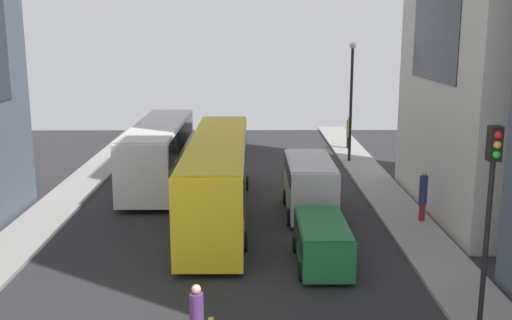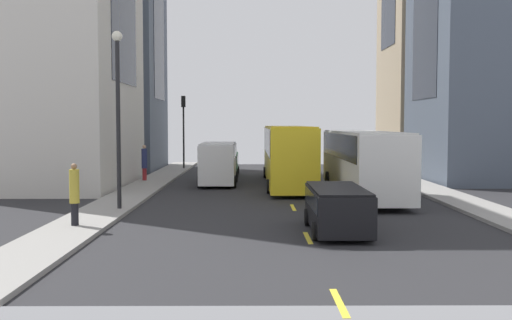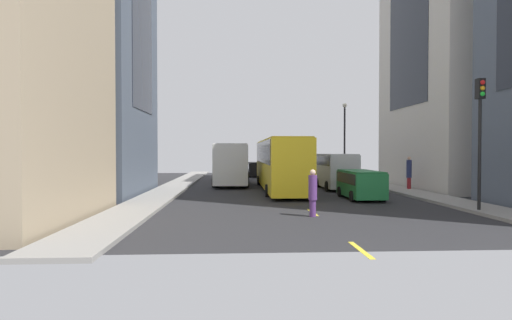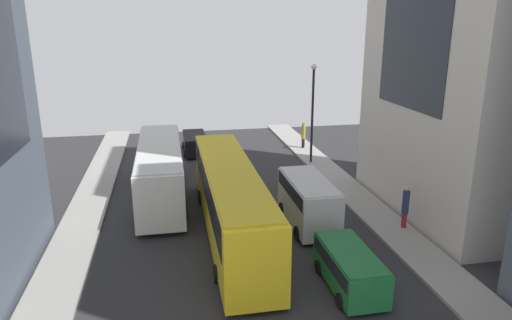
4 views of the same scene
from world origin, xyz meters
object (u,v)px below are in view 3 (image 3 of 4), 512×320
city_bus_white (231,160)px  streetcar_yellow (279,160)px  pedestrian_waiting_curb (409,172)px  pedestrian_crossing_mid (340,165)px  traffic_light_near_corner (480,119)px  delivery_van_white (336,169)px  pedestrian_walking_far (313,192)px  car_black_0 (256,168)px  car_green_1 (360,182)px

city_bus_white → streetcar_yellow: size_ratio=0.82×
pedestrian_waiting_curb → pedestrian_crossing_mid: bearing=143.6°
city_bus_white → traffic_light_near_corner: size_ratio=2.07×
streetcar_yellow → pedestrian_waiting_curb: size_ratio=6.51×
delivery_van_white → pedestrian_walking_far: (-4.11, -12.45, -0.46)m
car_black_0 → pedestrian_crossing_mid: (9.19, -0.61, 0.39)m
traffic_light_near_corner → delivery_van_white: bearing=106.4°
city_bus_white → traffic_light_near_corner: 21.01m
car_black_0 → car_green_1: 22.48m
delivery_van_white → pedestrian_crossing_mid: bearing=74.4°
pedestrian_waiting_curb → streetcar_yellow: bearing=-136.7°
streetcar_yellow → city_bus_white: bearing=120.3°
streetcar_yellow → car_green_1: 7.34m
car_green_1 → traffic_light_near_corner: traffic_light_near_corner is taller
delivery_van_white → pedestrian_crossing_mid: 15.68m
pedestrian_walking_far → traffic_light_near_corner: size_ratio=0.34×
delivery_van_white → car_black_0: bearing=107.6°
delivery_van_white → pedestrian_waiting_curb: (4.78, -1.52, -0.17)m
delivery_van_white → pedestrian_waiting_curb: size_ratio=2.31×
pedestrian_waiting_curb → traffic_light_near_corner: traffic_light_near_corner is taller
pedestrian_walking_far → pedestrian_waiting_curb: pedestrian_waiting_curb is taller
city_bus_white → traffic_light_near_corner: (11.19, -17.64, 2.19)m
city_bus_white → traffic_light_near_corner: traffic_light_near_corner is taller
city_bus_white → delivery_van_white: city_bus_white is taller
delivery_van_white → pedestrian_crossing_mid: size_ratio=2.36×
delivery_van_white → car_green_1: size_ratio=1.24×
streetcar_yellow → traffic_light_near_corner: bearing=-56.6°
car_black_0 → pedestrian_crossing_mid: bearing=-3.8°
pedestrian_crossing_mid → traffic_light_near_corner: traffic_light_near_corner is taller
pedestrian_crossing_mid → car_green_1: bearing=-27.7°
pedestrian_waiting_curb → traffic_light_near_corner: 10.78m
car_green_1 → pedestrian_crossing_mid: bearing=78.5°
pedestrian_walking_far → pedestrian_crossing_mid: size_ratio=0.90×
city_bus_white → delivery_van_white: size_ratio=2.31×
delivery_van_white → pedestrian_crossing_mid: (4.20, 15.10, -0.20)m
delivery_van_white → car_green_1: 6.26m
pedestrian_waiting_curb → pedestrian_walking_far: bearing=-77.6°
car_green_1 → pedestrian_walking_far: size_ratio=2.12×
city_bus_white → pedestrian_walking_far: bearing=-78.8°
pedestrian_walking_far → car_green_1: bearing=162.5°
city_bus_white → pedestrian_crossing_mid: bearing=38.0°
delivery_van_white → pedestrian_waiting_curb: delivery_van_white is taller
pedestrian_waiting_curb → delivery_van_white: bearing=-146.1°
pedestrian_walking_far → city_bus_white: bearing=-153.8°
car_black_0 → car_green_1: (4.85, -21.95, 0.05)m
pedestrian_waiting_curb → traffic_light_near_corner: bearing=-45.6°
car_green_1 → traffic_light_near_corner: bearing=-57.1°
city_bus_white → car_green_1: size_ratio=2.86×
traffic_light_near_corner → pedestrian_crossing_mid: bearing=88.5°
pedestrian_crossing_mid → pedestrian_waiting_curb: size_ratio=0.98×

